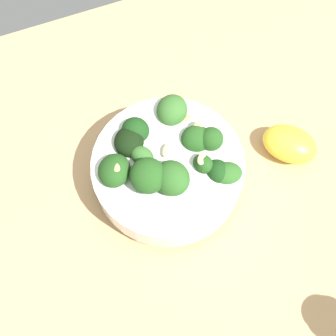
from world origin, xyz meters
TOP-DOWN VIEW (x-y plane):
  - ground_plane at (0.00, 0.00)cm, footprint 71.82×71.82cm
  - bowl_of_broccoli at (5.26, -3.53)cm, footprint 19.06×19.31cm
  - lemon_wedge at (-11.64, -1.37)cm, footprint 8.97×9.02cm

SIDE VIEW (x-z plane):
  - ground_plane at x=0.00cm, z-range -4.01..0.00cm
  - lemon_wedge at x=-11.64cm, z-range 0.00..3.82cm
  - bowl_of_broccoli at x=5.26cm, z-range -0.75..8.80cm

